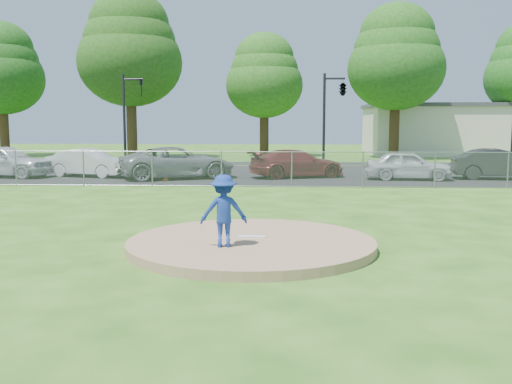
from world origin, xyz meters
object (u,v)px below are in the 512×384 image
(parked_car_darkred, at_px, (297,164))
(parked_car_pearl, at_px, (408,165))
(tree_left, at_px, (130,49))
(pitcher, at_px, (224,211))
(tree_right, at_px, (396,57))
(parked_car_gray, at_px, (178,163))
(tree_far_left, at_px, (1,68))
(parked_car_white, at_px, (89,163))
(parked_car_charcoal, at_px, (499,164))
(tree_center, at_px, (264,75))
(traffic_signal_left, at_px, (128,112))
(parked_car_silver, at_px, (4,161))
(traffic_signal_center, at_px, (341,90))
(traffic_cone, at_px, (165,174))
(commercial_building, at_px, (463,129))

(parked_car_darkred, distance_m, parked_car_pearl, 5.38)
(tree_left, distance_m, pitcher, 34.20)
(parked_car_darkred, bearing_deg, parked_car_pearl, -118.74)
(tree_right, relative_size, parked_car_darkred, 2.44)
(parked_car_gray, bearing_deg, tree_far_left, 21.75)
(tree_left, height_order, parked_car_white, tree_left)
(tree_left, relative_size, parked_car_charcoal, 2.81)
(tree_center, relative_size, tree_right, 0.85)
(pitcher, height_order, parked_car_white, pitcher)
(tree_far_left, height_order, pitcher, tree_far_left)
(traffic_signal_left, height_order, parked_car_white, traffic_signal_left)
(traffic_signal_left, relative_size, parked_car_silver, 1.16)
(traffic_signal_center, height_order, parked_car_darkred, traffic_signal_center)
(tree_left, xyz_separation_m, parked_car_gray, (6.46, -15.56, -7.46))
(tree_far_left, distance_m, tree_right, 31.02)
(pitcher, distance_m, parked_car_gray, 16.66)
(tree_left, distance_m, parked_car_silver, 17.22)
(tree_center, xyz_separation_m, traffic_signal_center, (4.97, -12.00, -1.86))
(traffic_signal_left, height_order, traffic_cone, traffic_signal_left)
(commercial_building, xyz_separation_m, pitcher, (-16.52, -38.72, -1.22))
(tree_right, height_order, parked_car_silver, tree_right)
(tree_left, relative_size, tree_right, 1.08)
(tree_right, bearing_deg, traffic_signal_left, -150.62)
(parked_car_silver, bearing_deg, parked_car_charcoal, -81.34)
(tree_center, relative_size, traffic_signal_left, 1.76)
(commercial_building, bearing_deg, parked_car_white, -139.03)
(tree_center, xyz_separation_m, parked_car_charcoal, (12.05, -18.17, -5.73))
(tree_center, xyz_separation_m, parked_car_gray, (-3.54, -18.56, -5.69))
(tree_left, bearing_deg, parked_car_pearl, -41.60)
(traffic_cone, relative_size, parked_car_white, 0.14)
(parked_car_gray, xyz_separation_m, parked_car_darkred, (5.84, 0.78, -0.08))
(traffic_signal_left, bearing_deg, parked_car_pearl, -23.35)
(commercial_building, bearing_deg, tree_left, -165.47)
(traffic_signal_left, xyz_separation_m, parked_car_darkred, (10.06, -5.77, -2.66))
(tree_far_left, xyz_separation_m, traffic_signal_left, (13.24, -11.00, -3.70))
(tree_left, height_order, tree_center, tree_left)
(commercial_building, bearing_deg, traffic_cone, -131.56)
(parked_car_darkred, distance_m, parked_car_charcoal, 9.76)
(parked_car_charcoal, bearing_deg, parked_car_darkred, 93.78)
(tree_far_left, bearing_deg, parked_car_pearl, -31.65)
(traffic_signal_center, bearing_deg, parked_car_gray, -142.39)
(traffic_signal_center, height_order, traffic_cone, traffic_signal_center)
(tree_center, distance_m, parked_car_white, 20.50)
(parked_car_white, bearing_deg, parked_car_gray, -82.85)
(traffic_signal_left, distance_m, parked_car_white, 6.47)
(parked_car_darkred, xyz_separation_m, parked_car_charcoal, (9.75, -0.40, 0.04))
(commercial_building, distance_m, parked_car_darkred, 26.31)
(parked_car_charcoal, bearing_deg, tree_right, 13.34)
(tree_right, bearing_deg, parked_car_silver, -143.81)
(tree_left, bearing_deg, parked_car_white, -83.08)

